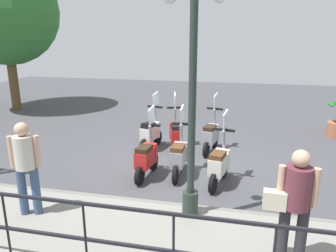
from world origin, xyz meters
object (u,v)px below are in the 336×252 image
scooter_near_0 (219,163)px  lamp_post_near (192,114)px  scooter_far_2 (151,132)px  pedestrian_with_bag (294,200)px  pedestrian_distant (26,162)px  tree_large (5,12)px  scooter_far_1 (176,133)px  scooter_near_2 (147,157)px  scooter_near_1 (179,155)px  scooter_far_0 (211,135)px

scooter_near_0 → lamp_post_near: bearing=178.3°
scooter_far_2 → lamp_post_near: bearing=-142.8°
lamp_post_near → pedestrian_with_bag: bearing=-123.1°
pedestrian_distant → scooter_far_2: bearing=149.6°
scooter_far_2 → tree_large: bearing=74.5°
tree_large → scooter_near_0: bearing=-121.2°
pedestrian_distant → scooter_far_1: pedestrian_distant is taller
scooter_near_0 → scooter_far_1: (1.85, 1.29, 0.00)m
scooter_near_2 → scooter_far_1: bearing=-3.3°
lamp_post_near → pedestrian_distant: 2.79m
scooter_near_1 → tree_large: bearing=57.2°
lamp_post_near → pedestrian_with_bag: size_ratio=2.48×
lamp_post_near → scooter_near_0: bearing=-14.0°
lamp_post_near → scooter_far_1: 3.75m
scooter_near_0 → scooter_far_0: 1.97m
scooter_far_1 → scooter_near_0: bearing=-161.3°
pedestrian_with_bag → scooter_far_1: bearing=30.5°
scooter_near_0 → scooter_far_2: (1.83, 1.97, 0.00)m
scooter_near_2 → scooter_far_1: size_ratio=1.00×
pedestrian_distant → tree_large: size_ratio=0.27×
tree_large → scooter_far_0: (-3.36, -8.38, -3.37)m
pedestrian_distant → scooter_near_0: bearing=109.0°
scooter_near_2 → scooter_near_0: bearing=-85.5°
scooter_near_2 → scooter_far_1: (1.81, -0.29, 0.00)m
scooter_near_1 → scooter_near_2: size_ratio=1.00×
lamp_post_near → scooter_near_2: bearing=37.7°
scooter_near_1 → scooter_far_2: 1.90m
pedestrian_distant → scooter_near_2: 2.62m
pedestrian_with_bag → pedestrian_distant: same height
pedestrian_distant → tree_large: bearing=-157.9°
scooter_far_0 → scooter_far_1: 0.94m
pedestrian_with_bag → pedestrian_distant: bearing=86.6°
scooter_near_0 → scooter_far_2: same height
scooter_near_1 → scooter_far_0: same height
pedestrian_distant → scooter_far_2: pedestrian_distant is taller
pedestrian_distant → scooter_far_0: pedestrian_distant is taller
pedestrian_distant → scooter_far_2: (3.91, -1.02, -0.60)m
scooter_near_0 → tree_large: bearing=71.1°
scooter_near_0 → scooter_far_0: bearing=22.6°
scooter_near_0 → scooter_near_1: bearing=86.2°
pedestrian_distant → scooter_near_2: bearing=130.5°
pedestrian_distant → tree_large: 9.75m
pedestrian_with_bag → scooter_near_2: pedestrian_with_bag is taller
scooter_near_1 → pedestrian_with_bag: bearing=-144.2°
scooter_near_0 → scooter_far_2: 2.69m
lamp_post_near → scooter_far_2: lamp_post_near is taller
scooter_far_0 → scooter_near_2: bearing=158.1°
tree_large → scooter_far_2: bearing=-117.2°
lamp_post_near → scooter_near_2: (1.55, 1.20, -1.40)m
pedestrian_distant → scooter_far_0: bearing=130.9°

